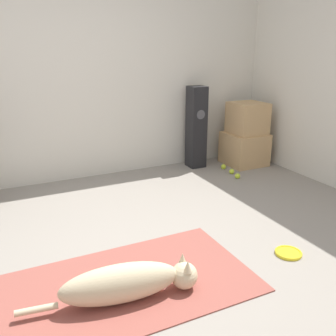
{
  "coord_description": "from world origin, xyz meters",
  "views": [
    {
      "loc": [
        -0.95,
        -2.38,
        1.59
      ],
      "look_at": [
        0.55,
        0.72,
        0.45
      ],
      "focal_mm": 40.0,
      "sensor_mm": 36.0,
      "label": 1
    }
  ],
  "objects": [
    {
      "name": "cardboard_box_lower",
      "position": [
        2.18,
        1.65,
        0.22
      ],
      "size": [
        0.51,
        0.52,
        0.44
      ],
      "color": "tan",
      "rests_on": "ground_plane"
    },
    {
      "name": "wall_back",
      "position": [
        0.0,
        2.1,
        1.27
      ],
      "size": [
        8.0,
        0.06,
        2.55
      ],
      "color": "beige",
      "rests_on": "ground_plane"
    },
    {
      "name": "ground_plane",
      "position": [
        0.0,
        0.0,
        0.0
      ],
      "size": [
        12.0,
        12.0,
        0.0
      ],
      "primitive_type": "plane",
      "color": "gray"
    },
    {
      "name": "cardboard_box_upper",
      "position": [
        2.2,
        1.64,
        0.64
      ],
      "size": [
        0.44,
        0.44,
        0.42
      ],
      "color": "tan",
      "rests_on": "cardboard_box_lower"
    },
    {
      "name": "dog",
      "position": [
        -0.29,
        -0.43,
        0.14
      ],
      "size": [
        1.16,
        0.32,
        0.26
      ],
      "color": "beige",
      "rests_on": "area_rug"
    },
    {
      "name": "frisbee",
      "position": [
        1.05,
        -0.45,
        0.01
      ],
      "size": [
        0.21,
        0.21,
        0.03
      ],
      "color": "yellow",
      "rests_on": "ground_plane"
    },
    {
      "name": "tennis_ball_loose_on_carpet",
      "position": [
        1.74,
        1.19,
        0.03
      ],
      "size": [
        0.07,
        0.07,
        0.07
      ],
      "color": "#C6E033",
      "rests_on": "ground_plane"
    },
    {
      "name": "tennis_ball_by_boxes",
      "position": [
        1.79,
        1.57,
        0.03
      ],
      "size": [
        0.07,
        0.07,
        0.07
      ],
      "color": "#C6E033",
      "rests_on": "ground_plane"
    },
    {
      "name": "tennis_ball_near_speaker",
      "position": [
        1.78,
        1.36,
        0.03
      ],
      "size": [
        0.07,
        0.07,
        0.07
      ],
      "color": "#C6E033",
      "rests_on": "ground_plane"
    },
    {
      "name": "area_rug",
      "position": [
        -0.25,
        -0.27,
        0.01
      ],
      "size": [
        1.79,
        1.0,
        0.01
      ],
      "color": "#934C42",
      "rests_on": "ground_plane"
    },
    {
      "name": "floor_speaker",
      "position": [
        1.52,
        1.86,
        0.54
      ],
      "size": [
        0.22,
        0.22,
        1.08
      ],
      "color": "black",
      "rests_on": "ground_plane"
    }
  ]
}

